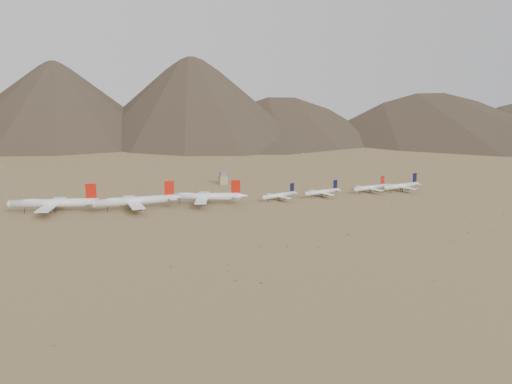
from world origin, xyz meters
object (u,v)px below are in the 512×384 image
object	(u,v)px
widebody_west	(54,203)
widebody_east	(204,196)
widebody_centre	(135,201)
narrowbody_a	(280,195)
narrowbody_b	(323,192)
control_tower	(223,179)

from	to	relation	value
widebody_west	widebody_east	xyz separation A→B (m)	(111.15, -10.55, -0.53)
widebody_west	widebody_centre	size ratio (longest dim) A/B	1.01
widebody_east	narrowbody_a	size ratio (longest dim) A/B	1.70
widebody_centre	narrowbody_b	world-z (taller)	widebody_centre
control_tower	widebody_west	bearing A→B (deg)	-152.41
widebody_west	control_tower	size ratio (longest dim) A/B	5.84
widebody_east	narrowbody_b	distance (m)	104.06
widebody_west	narrowbody_a	distance (m)	175.35
narrowbody_a	control_tower	world-z (taller)	narrowbody_a
widebody_centre	control_tower	bearing A→B (deg)	41.55
widebody_east	widebody_west	bearing A→B (deg)	-167.46
widebody_west	widebody_east	world-z (taller)	widebody_west
widebody_west	narrowbody_a	world-z (taller)	widebody_west
widebody_west	narrowbody_b	world-z (taller)	widebody_west
widebody_centre	narrowbody_a	distance (m)	117.41
widebody_west	control_tower	world-z (taller)	widebody_west
widebody_west	widebody_centre	xyz separation A→B (m)	(57.44, -11.15, -0.19)
widebody_east	widebody_centre	bearing A→B (deg)	-161.40
widebody_west	widebody_east	size ratio (longest dim) A/B	1.10
control_tower	widebody_centre	bearing A→B (deg)	-136.41
widebody_centre	widebody_east	size ratio (longest dim) A/B	1.09
widebody_west	narrowbody_b	xyz separation A→B (m)	(215.16, -12.63, -2.95)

